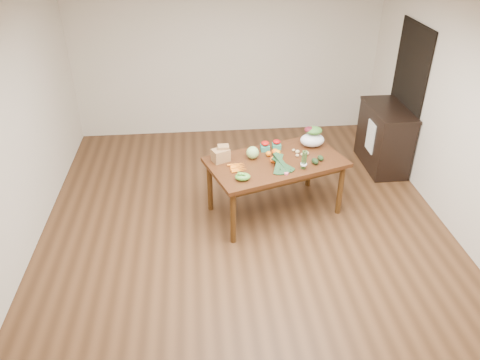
{
  "coord_description": "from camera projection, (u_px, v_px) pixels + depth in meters",
  "views": [
    {
      "loc": [
        -0.53,
        -4.51,
        3.52
      ],
      "look_at": [
        -0.08,
        0.0,
        0.78
      ],
      "focal_mm": 35.0,
      "sensor_mm": 36.0,
      "label": 1
    }
  ],
  "objects": [
    {
      "name": "orange_b",
      "position": [
        275.0,
        152.0,
        5.86
      ],
      "size": [
        0.08,
        0.08,
        0.08
      ],
      "primitive_type": "sphere",
      "color": "#E7560E",
      "rests_on": "dining_table"
    },
    {
      "name": "strawberry_basket_a",
      "position": [
        265.0,
        147.0,
        5.96
      ],
      "size": [
        0.14,
        0.14,
        0.1
      ],
      "primitive_type": null,
      "rotation": [
        0.0,
        0.0,
        0.32
      ],
      "color": "#B4180C",
      "rests_on": "dining_table"
    },
    {
      "name": "potato_b",
      "position": [
        302.0,
        154.0,
        5.84
      ],
      "size": [
        0.05,
        0.04,
        0.04
      ],
      "primitive_type": "ellipsoid",
      "color": "tan",
      "rests_on": "dining_table"
    },
    {
      "name": "floor",
      "position": [
        247.0,
        234.0,
        5.71
      ],
      "size": [
        6.0,
        6.0,
        0.0
      ],
      "primitive_type": "plane",
      "color": "#56351D",
      "rests_on": "ground"
    },
    {
      "name": "dish_towel",
      "position": [
        370.0,
        137.0,
        6.78
      ],
      "size": [
        0.02,
        0.28,
        0.45
      ],
      "primitive_type": "cube",
      "color": "white",
      "rests_on": "cabinet"
    },
    {
      "name": "asparagus_bundle",
      "position": [
        304.0,
        160.0,
        5.5
      ],
      "size": [
        0.11,
        0.14,
        0.26
      ],
      "primitive_type": null,
      "rotation": [
        0.15,
        0.0,
        0.32
      ],
      "color": "#4D7435",
      "rests_on": "dining_table"
    },
    {
      "name": "carrots",
      "position": [
        238.0,
        167.0,
        5.58
      ],
      "size": [
        0.28,
        0.27,
        0.03
      ],
      "primitive_type": null,
      "rotation": [
        0.0,
        0.0,
        0.32
      ],
      "color": "orange",
      "rests_on": "dining_table"
    },
    {
      "name": "snap_pea_bag",
      "position": [
        243.0,
        177.0,
        5.33
      ],
      "size": [
        0.18,
        0.13,
        0.08
      ],
      "primitive_type": "ellipsoid",
      "color": "#62A337",
      "rests_on": "dining_table"
    },
    {
      "name": "room_walls",
      "position": [
        248.0,
        134.0,
        5.01
      ],
      "size": [
        5.02,
        6.02,
        2.7
      ],
      "color": "silver",
      "rests_on": "floor"
    },
    {
      "name": "strawberry_basket_b",
      "position": [
        277.0,
        145.0,
        6.0
      ],
      "size": [
        0.13,
        0.13,
        0.1
      ],
      "primitive_type": null,
      "rotation": [
        0.0,
        0.0,
        0.32
      ],
      "color": "#B30B0C",
      "rests_on": "dining_table"
    },
    {
      "name": "potato_d",
      "position": [
        294.0,
        150.0,
        5.94
      ],
      "size": [
        0.05,
        0.04,
        0.04
      ],
      "primitive_type": "ellipsoid",
      "color": "tan",
      "rests_on": "dining_table"
    },
    {
      "name": "orange_c",
      "position": [
        277.0,
        153.0,
        5.84
      ],
      "size": [
        0.08,
        0.08,
        0.08
      ],
      "primitive_type": "sphere",
      "color": "#F59E0F",
      "rests_on": "dining_table"
    },
    {
      "name": "cabinet",
      "position": [
        384.0,
        138.0,
        6.94
      ],
      "size": [
        0.52,
        1.02,
        0.94
      ],
      "primitive_type": "cube",
      "color": "black",
      "rests_on": "floor"
    },
    {
      "name": "paper_bag",
      "position": [
        221.0,
        154.0,
        5.69
      ],
      "size": [
        0.33,
        0.3,
        0.19
      ],
      "primitive_type": null,
      "rotation": [
        0.0,
        0.0,
        0.32
      ],
      "color": "#A5834A",
      "rests_on": "dining_table"
    },
    {
      "name": "mandarin_cluster",
      "position": [
        277.0,
        158.0,
        5.71
      ],
      "size": [
        0.23,
        0.23,
        0.09
      ],
      "primitive_type": null,
      "rotation": [
        0.0,
        0.0,
        0.32
      ],
      "color": "orange",
      "rests_on": "dining_table"
    },
    {
      "name": "potato_c",
      "position": [
        297.0,
        152.0,
        5.9
      ],
      "size": [
        0.06,
        0.05,
        0.05
      ],
      "primitive_type": "ellipsoid",
      "color": "#DAC47E",
      "rests_on": "dining_table"
    },
    {
      "name": "avocado_b",
      "position": [
        321.0,
        158.0,
        5.73
      ],
      "size": [
        0.09,
        0.11,
        0.07
      ],
      "primitive_type": "ellipsoid",
      "rotation": [
        0.0,
        0.0,
        0.3
      ],
      "color": "black",
      "rests_on": "dining_table"
    },
    {
      "name": "dining_table",
      "position": [
        275.0,
        186.0,
        5.94
      ],
      "size": [
        1.85,
        1.38,
        0.75
      ],
      "primitive_type": "cube",
      "rotation": [
        0.0,
        0.0,
        0.32
      ],
      "color": "#431F0F",
      "rests_on": "floor"
    },
    {
      "name": "avocado_a",
      "position": [
        315.0,
        161.0,
        5.66
      ],
      "size": [
        0.1,
        0.13,
        0.07
      ],
      "primitive_type": "ellipsoid",
      "rotation": [
        0.0,
        0.0,
        0.3
      ],
      "color": "black",
      "rests_on": "dining_table"
    },
    {
      "name": "orange_a",
      "position": [
        268.0,
        154.0,
        5.83
      ],
      "size": [
        0.07,
        0.07,
        0.07
      ],
      "primitive_type": "sphere",
      "color": "orange",
      "rests_on": "dining_table"
    },
    {
      "name": "doorway_dark",
      "position": [
        406.0,
        98.0,
        6.73
      ],
      "size": [
        0.02,
        1.0,
        2.1
      ],
      "primitive_type": "cube",
      "color": "black",
      "rests_on": "floor"
    },
    {
      "name": "potato_a",
      "position": [
        297.0,
        155.0,
        5.82
      ],
      "size": [
        0.05,
        0.04,
        0.04
      ],
      "primitive_type": "ellipsoid",
      "color": "tan",
      "rests_on": "dining_table"
    },
    {
      "name": "salad_bag",
      "position": [
        312.0,
        138.0,
        6.02
      ],
      "size": [
        0.37,
        0.32,
        0.24
      ],
      "primitive_type": null,
      "rotation": [
        0.0,
        0.0,
        0.32
      ],
      "color": "white",
      "rests_on": "dining_table"
    },
    {
      "name": "kale_bunch",
      "position": [
        282.0,
        164.0,
        5.5
      ],
      "size": [
        0.43,
        0.48,
        0.16
      ],
      "primitive_type": null,
      "rotation": [
        0.0,
        0.0,
        0.32
      ],
      "color": "black",
      "rests_on": "dining_table"
    },
    {
      "name": "cabbage",
      "position": [
        253.0,
        153.0,
        5.76
      ],
      "size": [
        0.16,
        0.16,
        0.16
      ],
      "primitive_type": "sphere",
      "color": "#95C270",
      "rests_on": "dining_table"
    },
    {
      "name": "ceiling",
      "position": [
        249.0,
        1.0,
        4.31
      ],
      "size": [
        5.0,
        6.0,
        0.02
      ],
      "primitive_type": "cube",
      "color": "white",
      "rests_on": "room_walls"
    },
    {
      "name": "potato_e",
      "position": [
        307.0,
        153.0,
        5.86
      ],
      "size": [
        0.06,
        0.05,
        0.05
      ],
      "primitive_type": "ellipsoid",
      "color": "tan",
      "rests_on": "dining_table"
    }
  ]
}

